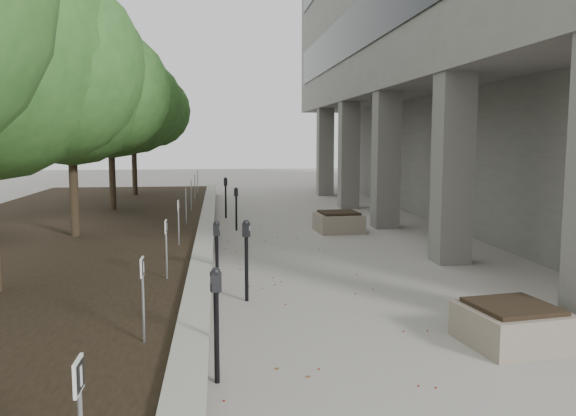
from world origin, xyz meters
TOP-DOWN VIEW (x-y plane):
  - ground at (0.00, 0.00)m, footprint 90.00×90.00m
  - retaining_wall at (-1.82, 9.00)m, footprint 0.39×26.00m
  - planting_bed at (-5.50, 9.00)m, footprint 7.00×26.00m
  - crabapple_tree_3 at (-4.80, 8.00)m, footprint 4.60×4.00m
  - crabapple_tree_4 at (-4.80, 13.00)m, footprint 4.60×4.00m
  - crabapple_tree_5 at (-4.80, 18.00)m, footprint 4.60×4.00m
  - parking_sign_2 at (-2.35, 0.50)m, footprint 0.04×0.22m
  - parking_sign_3 at (-2.35, 3.50)m, footprint 0.04×0.22m
  - parking_sign_4 at (-2.35, 6.50)m, footprint 0.04×0.22m
  - parking_sign_5 at (-2.35, 9.50)m, footprint 0.04×0.22m
  - parking_sign_6 at (-2.35, 12.50)m, footprint 0.04×0.22m
  - parking_sign_7 at (-2.35, 15.50)m, footprint 0.04×0.22m
  - parking_sign_8 at (-2.35, 18.50)m, footprint 0.04×0.22m
  - parking_meter_1 at (-1.55, 0.24)m, footprint 0.15×0.12m
  - parking_meter_2 at (-1.55, 3.97)m, footprint 0.13×0.10m
  - parking_meter_3 at (-1.07, 3.47)m, footprint 0.16×0.14m
  - parking_meter_4 at (-1.01, 10.91)m, footprint 0.14×0.11m
  - parking_meter_5 at (-1.27, 13.60)m, footprint 0.15×0.11m
  - planter_front at (2.22, 1.00)m, footprint 1.31×1.31m
  - planter_back at (1.87, 10.38)m, footprint 1.32×1.32m
  - berry_scatter at (-0.10, 5.00)m, footprint 3.30×14.10m

SIDE VIEW (x-z plane):
  - ground at x=0.00m, z-range 0.00..0.00m
  - berry_scatter at x=-0.10m, z-range 0.00..0.02m
  - planting_bed at x=-5.50m, z-range 0.00..0.40m
  - retaining_wall at x=-1.82m, z-range 0.00..0.50m
  - planter_front at x=2.22m, z-range 0.00..0.54m
  - planter_back at x=1.87m, z-range 0.00..0.58m
  - parking_meter_4 at x=-1.01m, z-range 0.00..1.25m
  - parking_meter_2 at x=-1.55m, z-range 0.00..1.27m
  - parking_meter_1 at x=-1.55m, z-range 0.00..1.29m
  - parking_meter_3 at x=-1.07m, z-range 0.00..1.34m
  - parking_meter_5 at x=-1.27m, z-range 0.00..1.37m
  - parking_sign_2 at x=-2.35m, z-range 0.40..1.36m
  - parking_sign_3 at x=-2.35m, z-range 0.40..1.36m
  - parking_sign_4 at x=-2.35m, z-range 0.40..1.36m
  - parking_sign_5 at x=-2.35m, z-range 0.40..1.36m
  - parking_sign_6 at x=-2.35m, z-range 0.40..1.36m
  - parking_sign_7 at x=-2.35m, z-range 0.40..1.36m
  - parking_sign_8 at x=-2.35m, z-range 0.40..1.36m
  - crabapple_tree_3 at x=-4.80m, z-range 0.40..5.84m
  - crabapple_tree_4 at x=-4.80m, z-range 0.40..5.84m
  - crabapple_tree_5 at x=-4.80m, z-range 0.40..5.84m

